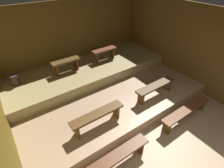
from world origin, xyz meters
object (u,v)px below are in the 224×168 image
(bench_lower_left, at_px, (97,116))
(pail_middle, at_px, (15,80))
(bench_floor_right, at_px, (186,111))
(bench_middle_left, at_px, (66,63))
(bench_floor_left, at_px, (113,160))
(bench_middle_right, at_px, (104,52))
(bench_lower_right, at_px, (155,87))

(bench_lower_left, bearing_deg, pail_middle, 117.54)
(bench_floor_right, bearing_deg, bench_middle_left, 120.93)
(bench_floor_left, distance_m, bench_middle_right, 3.69)
(bench_lower_right, bearing_deg, bench_lower_left, 180.00)
(bench_lower_left, bearing_deg, bench_lower_right, 0.00)
(bench_floor_left, height_order, bench_lower_left, bench_lower_left)
(bench_floor_right, relative_size, bench_lower_left, 1.29)
(bench_lower_left, bearing_deg, bench_middle_left, 83.86)
(bench_middle_right, bearing_deg, bench_floor_left, -120.93)
(bench_lower_right, xyz_separation_m, bench_middle_right, (-0.24, 2.21, 0.30))
(bench_lower_left, xyz_separation_m, bench_middle_right, (1.65, 2.21, 0.30))
(bench_middle_right, distance_m, pail_middle, 2.89)
(bench_floor_left, height_order, bench_middle_left, bench_middle_left)
(bench_floor_left, relative_size, bench_lower_right, 1.29)
(bench_lower_right, relative_size, bench_middle_left, 1.49)
(bench_lower_left, xyz_separation_m, bench_lower_right, (1.89, 0.00, 0.00))
(bench_floor_left, relative_size, bench_floor_right, 1.00)
(bench_lower_left, xyz_separation_m, bench_middle_left, (0.24, 2.21, 0.30))
(bench_middle_right, relative_size, pail_middle, 2.86)
(bench_floor_right, distance_m, bench_middle_right, 3.22)
(bench_floor_left, height_order, bench_floor_right, same)
(bench_middle_left, xyz_separation_m, bench_middle_right, (1.41, 0.00, 0.00))
(bench_floor_left, relative_size, bench_middle_right, 1.91)
(bench_floor_left, height_order, pail_middle, pail_middle)
(bench_lower_right, bearing_deg, bench_floor_left, -156.47)
(bench_floor_right, relative_size, bench_middle_left, 1.91)
(bench_floor_right, bearing_deg, pail_middle, 135.50)
(bench_floor_left, height_order, bench_lower_right, bench_lower_right)
(bench_floor_right, relative_size, pail_middle, 5.47)
(bench_floor_right, xyz_separation_m, bench_middle_right, (-0.46, 3.13, 0.61))
(pail_middle, bearing_deg, bench_lower_right, -37.17)
(bench_floor_left, xyz_separation_m, pail_middle, (-1.01, 3.29, 0.47))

